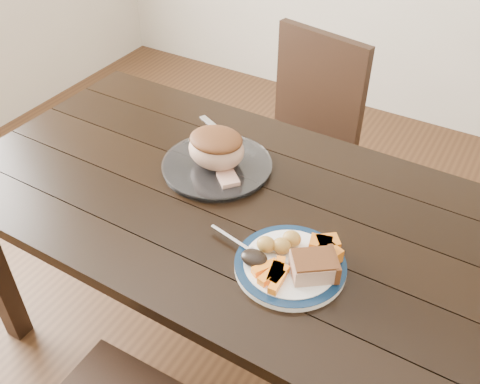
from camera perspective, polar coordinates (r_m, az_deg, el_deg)
The scene contains 15 objects.
ground at distance 2.14m, azimuth -1.63°, elevation -15.78°, with size 4.00×4.00×0.00m, color #472B16.
dining_table at distance 1.65m, azimuth -2.04°, elevation -2.58°, with size 1.61×0.92×0.75m.
chair_far at distance 2.28m, azimuth 6.43°, elevation 6.21°, with size 0.50×0.51×0.93m.
dinner_plate at distance 1.37m, azimuth 5.38°, elevation -7.82°, with size 0.28×0.28×0.02m, color white.
plate_rim at distance 1.36m, azimuth 5.40°, elevation -7.58°, with size 0.28×0.28×0.02m, color #0B1E37.
serving_platter at distance 1.68m, azimuth -2.47°, elevation 2.71°, with size 0.34×0.34×0.02m, color white.
pork_slice at distance 1.32m, azimuth 7.83°, elevation -7.88°, with size 0.11×0.08×0.05m, color tan.
roasted_potatoes at distance 1.38m, azimuth 4.27°, elevation -5.44°, with size 0.10×0.10×0.04m.
carrot_batons at distance 1.32m, azimuth 3.65°, elevation -8.70°, with size 0.09×0.11×0.02m.
pumpkin_wedges at distance 1.38m, azimuth 9.14°, elevation -5.93°, with size 0.10×0.09×0.04m.
dark_mushroom at distance 1.34m, azimuth 1.52°, elevation -7.05°, with size 0.07×0.05×0.03m, color black.
fork at distance 1.40m, azimuth -0.01°, elevation -5.59°, with size 0.18×0.05×0.00m.
roast_joint at distance 1.64m, azimuth -2.53°, elevation 4.57°, with size 0.18×0.15×0.12m, color tan.
cut_slice at distance 1.60m, azimuth -1.27°, elevation 1.38°, with size 0.07×0.06×0.02m, color tan.
carving_knife at distance 1.79m, azimuth -0.40°, elevation 5.19°, with size 0.30×0.16×0.01m.
Camera 1 is at (0.67, -1.03, 1.76)m, focal length 40.00 mm.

